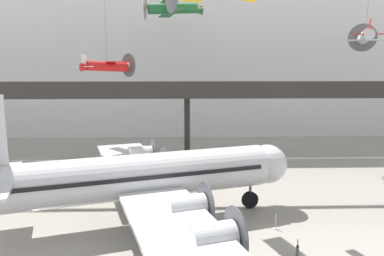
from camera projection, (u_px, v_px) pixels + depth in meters
ground_plane at (195, 249)px, 22.82m from camera, size 260.00×260.00×0.00m
hangar_back_wall at (185, 48)px, 56.98m from camera, size 140.00×3.00×27.25m
mezzanine_walkway at (187, 94)px, 44.93m from camera, size 110.00×3.20×9.17m
airliner_silver_main at (136, 177)px, 25.95m from camera, size 23.65×27.49×9.33m
suspended_plane_red_highwing at (107, 66)px, 37.53m from camera, size 5.84×5.91×12.30m
suspended_plane_green_biplane at (172, 8)px, 46.47m from camera, size 7.76×9.38×5.89m
suspended_plane_silver_racer at (366, 37)px, 39.28m from camera, size 8.64×7.42×9.70m
stanchion_barrier at (276, 224)px, 25.54m from camera, size 0.36×0.36×1.08m
info_sign_pedestal at (297, 251)px, 21.66m from camera, size 0.31×0.74×1.24m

